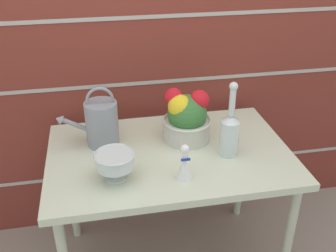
{
  "coord_description": "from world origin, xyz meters",
  "views": [
    {
      "loc": [
        -0.31,
        -1.56,
        1.76
      ],
      "look_at": [
        0.0,
        0.04,
        0.86
      ],
      "focal_mm": 42.0,
      "sensor_mm": 36.0,
      "label": 1
    }
  ],
  "objects": [
    {
      "name": "patio_table",
      "position": [
        0.0,
        0.0,
        0.67
      ],
      "size": [
        1.16,
        0.75,
        0.74
      ],
      "color": "beige",
      "rests_on": "ground_plane"
    },
    {
      "name": "crystal_pedestal_bowl",
      "position": [
        -0.27,
        -0.17,
        0.83
      ],
      "size": [
        0.17,
        0.17,
        0.13
      ],
      "color": "silver",
      "rests_on": "patio_table"
    },
    {
      "name": "glass_decanter",
      "position": [
        0.27,
        -0.07,
        0.86
      ],
      "size": [
        0.09,
        0.09,
        0.37
      ],
      "color": "silver",
      "rests_on": "patio_table"
    },
    {
      "name": "brick_wall",
      "position": [
        0.0,
        0.48,
        1.1
      ],
      "size": [
        3.6,
        0.08,
        2.2
      ],
      "color": "maroon",
      "rests_on": "ground_plane"
    },
    {
      "name": "watering_can",
      "position": [
        -0.31,
        0.13,
        0.86
      ],
      "size": [
        0.3,
        0.16,
        0.3
      ],
      "color": "gray",
      "rests_on": "patio_table"
    },
    {
      "name": "flower_planter",
      "position": [
        0.1,
        0.1,
        0.86
      ],
      "size": [
        0.24,
        0.24,
        0.27
      ],
      "color": "beige",
      "rests_on": "patio_table"
    },
    {
      "name": "figurine_vase",
      "position": [
        0.02,
        -0.22,
        0.81
      ],
      "size": [
        0.07,
        0.07,
        0.17
      ],
      "color": "white",
      "rests_on": "patio_table"
    }
  ]
}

